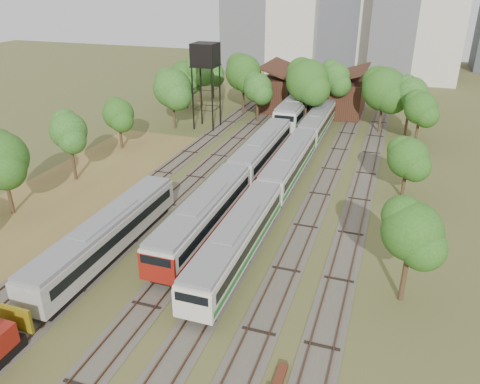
% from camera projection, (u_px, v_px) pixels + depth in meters
% --- Properties ---
extents(ground, '(240.00, 240.00, 0.00)m').
position_uv_depth(ground, '(150.00, 344.00, 28.55)').
color(ground, '#475123').
rests_on(ground, ground).
extents(dry_grass_patch, '(14.00, 60.00, 0.04)m').
position_uv_depth(dry_grass_patch, '(11.00, 234.00, 40.71)').
color(dry_grass_patch, brown).
rests_on(dry_grass_patch, ground).
extents(tracks, '(24.60, 80.00, 0.19)m').
position_uv_depth(tracks, '(258.00, 185.00, 50.21)').
color(tracks, '#4C473D').
rests_on(tracks, ground).
extents(railcar_red_set, '(2.85, 34.58, 3.52)m').
position_uv_depth(railcar_red_set, '(238.00, 178.00, 47.35)').
color(railcar_red_set, black).
rests_on(railcar_red_set, ground).
extents(railcar_green_set, '(2.71, 52.08, 3.35)m').
position_uv_depth(railcar_green_set, '(290.00, 164.00, 51.28)').
color(railcar_green_set, black).
rests_on(railcar_green_set, ground).
extents(railcar_rear, '(3.28, 16.08, 4.07)m').
position_uv_depth(railcar_rear, '(297.00, 110.00, 70.66)').
color(railcar_rear, black).
rests_on(railcar_rear, ground).
extents(old_grey_coach, '(2.70, 18.00, 3.33)m').
position_uv_depth(old_grey_coach, '(107.00, 235.00, 36.98)').
color(old_grey_coach, black).
rests_on(old_grey_coach, ground).
extents(water_tower, '(3.51, 3.51, 12.13)m').
position_uv_depth(water_tower, '(205.00, 57.00, 65.56)').
color(water_tower, black).
rests_on(water_tower, ground).
extents(maintenance_shed, '(16.45, 11.55, 7.58)m').
position_uv_depth(maintenance_shed, '(314.00, 93.00, 77.45)').
color(maintenance_shed, '#341C13').
rests_on(maintenance_shed, ground).
extents(tree_band_left, '(8.66, 73.52, 8.69)m').
position_uv_depth(tree_band_left, '(111.00, 116.00, 56.22)').
color(tree_band_left, '#382616').
rests_on(tree_band_left, ground).
extents(tree_band_far, '(37.56, 10.55, 10.01)m').
position_uv_depth(tree_band_far, '(306.00, 81.00, 68.92)').
color(tree_band_far, '#382616').
rests_on(tree_band_far, ground).
extents(tree_band_right, '(5.22, 38.07, 7.40)m').
position_uv_depth(tree_band_right, '(415.00, 151.00, 45.67)').
color(tree_band_right, '#382616').
rests_on(tree_band_right, ground).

